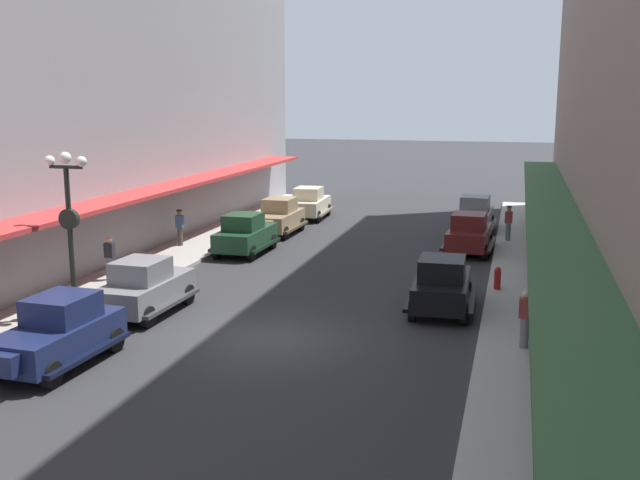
# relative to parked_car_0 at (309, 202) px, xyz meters

# --- Properties ---
(ground_plane) EXTENTS (200.00, 200.00, 0.00)m
(ground_plane) POSITION_rel_parked_car_0_xyz_m (4.71, -21.05, -0.94)
(ground_plane) COLOR #2D2D30
(sidewalk_left) EXTENTS (3.00, 60.00, 0.15)m
(sidewalk_left) POSITION_rel_parked_car_0_xyz_m (-2.79, -21.05, -0.87)
(sidewalk_left) COLOR #A8A59E
(sidewalk_left) RESTS_ON ground
(sidewalk_right) EXTENTS (3.00, 60.00, 0.15)m
(sidewalk_right) POSITION_rel_parked_car_0_xyz_m (12.21, -21.05, -0.87)
(sidewalk_right) COLOR #A8A59E
(sidewalk_right) RESTS_ON ground
(parked_car_0) EXTENTS (2.28, 4.31, 1.84)m
(parked_car_0) POSITION_rel_parked_car_0_xyz_m (0.00, 0.00, 0.00)
(parked_car_0) COLOR beige
(parked_car_0) RESTS_ON ground
(parked_car_1) EXTENTS (2.28, 4.31, 1.84)m
(parked_car_1) POSITION_rel_parked_car_0_xyz_m (0.18, -24.54, 0.00)
(parked_car_1) COLOR #19234C
(parked_car_1) RESTS_ON ground
(parked_car_2) EXTENTS (2.29, 4.31, 1.84)m
(parked_car_2) POSITION_rel_parked_car_0_xyz_m (9.59, -7.33, 0.00)
(parked_car_2) COLOR #591919
(parked_car_2) RESTS_ON ground
(parked_car_3) EXTENTS (2.16, 4.27, 1.84)m
(parked_car_3) POSITION_rel_parked_car_0_xyz_m (-0.11, -10.11, 0.00)
(parked_car_3) COLOR #193D23
(parked_car_3) RESTS_ON ground
(parked_car_4) EXTENTS (2.22, 4.29, 1.84)m
(parked_car_4) POSITION_rel_parked_car_0_xyz_m (0.09, -19.71, 0.00)
(parked_car_4) COLOR slate
(parked_car_4) RESTS_ON ground
(parked_car_5) EXTENTS (2.18, 4.27, 1.84)m
(parked_car_5) POSITION_rel_parked_car_0_xyz_m (-0.17, -5.17, 0.00)
(parked_car_5) COLOR #997F5B
(parked_car_5) RESTS_ON ground
(parked_car_6) EXTENTS (2.25, 4.30, 1.84)m
(parked_car_6) POSITION_rel_parked_car_0_xyz_m (9.36, -16.91, 0.00)
(parked_car_6) COLOR black
(parked_car_6) RESTS_ON ground
(parked_car_7) EXTENTS (2.24, 4.30, 1.84)m
(parked_car_7) POSITION_rel_parked_car_0_xyz_m (9.48, -1.72, 0.00)
(parked_car_7) COLOR slate
(parked_car_7) RESTS_ON ground
(lamp_post_with_clock) EXTENTS (1.42, 0.44, 5.16)m
(lamp_post_with_clock) POSITION_rel_parked_car_0_xyz_m (-1.69, -20.97, 2.04)
(lamp_post_with_clock) COLOR black
(lamp_post_with_clock) RESTS_ON sidewalk_left
(fire_hydrant) EXTENTS (0.24, 0.24, 0.82)m
(fire_hydrant) POSITION_rel_parked_car_0_xyz_m (11.06, -14.10, -0.38)
(fire_hydrant) COLOR #B21E19
(fire_hydrant) RESTS_ON sidewalk_right
(pedestrian_0) EXTENTS (0.36, 0.28, 1.67)m
(pedestrian_0) POSITION_rel_parked_car_0_xyz_m (11.26, -4.59, 0.07)
(pedestrian_0) COLOR slate
(pedestrian_0) RESTS_ON sidewalk_right
(pedestrian_1) EXTENTS (0.36, 0.24, 1.64)m
(pedestrian_1) POSITION_rel_parked_car_0_xyz_m (-3.10, -16.49, 0.05)
(pedestrian_1) COLOR slate
(pedestrian_1) RESTS_ON sidewalk_left
(pedestrian_2) EXTENTS (0.36, 0.28, 1.67)m
(pedestrian_2) POSITION_rel_parked_car_0_xyz_m (-3.43, -9.84, 0.07)
(pedestrian_2) COLOR #4C4238
(pedestrian_2) RESTS_ON sidewalk_left
(pedestrian_3) EXTENTS (0.36, 0.24, 1.64)m
(pedestrian_3) POSITION_rel_parked_car_0_xyz_m (11.97, -20.37, 0.05)
(pedestrian_3) COLOR slate
(pedestrian_3) RESTS_ON sidewalk_right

